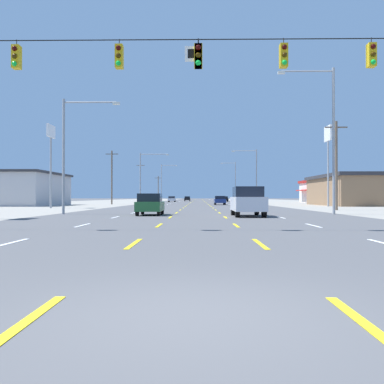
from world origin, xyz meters
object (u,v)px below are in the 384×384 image
sedan_far_left_far (172,199)px  streetlight_left_row_2 (163,180)px  hatchback_inner_left_near (150,204)px  sedan_inner_left_farthest (187,199)px  streetlight_left_row_0 (70,146)px  streetlight_right_row_0 (328,130)px  pole_sign_right_row_1 (328,143)px  streetlight_right_row_1 (254,172)px  suv_far_right_midfar (241,199)px  suv_inner_right_nearest (248,201)px  streetlight_left_row_1 (144,174)px  pole_sign_left_row_1 (51,145)px  sedan_inner_right_mid (220,200)px  streetlight_right_row_2 (234,179)px  sedan_far_right_farther (225,199)px

sedan_far_left_far → streetlight_left_row_2: size_ratio=0.44×
hatchback_inner_left_near → sedan_inner_left_farthest: bearing=90.0°
streetlight_left_row_0 → streetlight_right_row_0: streetlight_right_row_0 is taller
pole_sign_right_row_1 → streetlight_right_row_1: size_ratio=1.13×
suv_far_right_midfar → suv_inner_right_nearest: bearing=-95.1°
streetlight_left_row_2 → streetlight_left_row_1: bearing=-89.8°
suv_far_right_midfar → pole_sign_left_row_1: size_ratio=0.51×
sedan_inner_right_mid → streetlight_left_row_0: 40.26m
streetlight_left_row_2 → sedan_inner_right_mid: bearing=-73.9°
suv_inner_right_nearest → streetlight_right_row_2: 87.31m
streetlight_left_row_2 → pole_sign_right_row_1: bearing=-65.2°
sedan_inner_left_farthest → streetlight_left_row_0: streetlight_left_row_0 is taller
streetlight_right_row_1 → streetlight_right_row_0: bearing=-89.9°
sedan_far_left_far → streetlight_right_row_0: 78.53m
streetlight_left_row_2 → hatchback_inner_left_near: bearing=-85.8°
suv_inner_right_nearest → pole_sign_right_row_1: 32.48m
hatchback_inner_left_near → streetlight_left_row_0: streetlight_left_row_0 is taller
sedan_inner_left_farthest → pole_sign_left_row_1: 82.35m
sedan_inner_right_mid → sedan_far_right_farther: (3.70, 46.57, 0.00)m
sedan_inner_right_mid → pole_sign_left_row_1: bearing=-134.5°
streetlight_right_row_2 → suv_inner_right_nearest: bearing=-94.2°
pole_sign_left_row_1 → pole_sign_right_row_1: 35.46m
hatchback_inner_left_near → streetlight_left_row_0: size_ratio=0.45×
sedan_inner_right_mid → streetlight_right_row_0: bearing=-80.7°
streetlight_right_row_0 → pole_sign_left_row_1: bearing=147.9°
sedan_inner_right_mid → pole_sign_left_row_1: pole_sign_left_row_1 is taller
sedan_inner_right_mid → streetlight_left_row_0: streetlight_left_row_0 is taller
suv_far_right_midfar → sedan_inner_left_farthest: bearing=100.1°
sedan_far_left_far → sedan_inner_left_farthest: size_ratio=1.00×
sedan_inner_left_farthest → pole_sign_left_row_1: (-13.67, -80.94, 6.60)m
streetlight_left_row_0 → streetlight_left_row_1: streetlight_left_row_1 is taller
pole_sign_right_row_1 → streetlight_left_row_2: size_ratio=1.06×
sedan_far_right_farther → suv_inner_right_nearest: bearing=-92.5°
sedan_far_right_farther → streetlight_right_row_0: streetlight_right_row_0 is taller
pole_sign_left_row_1 → streetlight_right_row_2: bearing=68.1°
streetlight_left_row_2 → streetlight_right_row_2: streetlight_right_row_2 is taller
suv_far_right_midfar → streetlight_left_row_1: 17.48m
sedan_far_right_farther → streetlight_left_row_0: 86.13m
pole_sign_right_row_1 → streetlight_left_row_1: 31.91m
hatchback_inner_left_near → sedan_far_left_far: (-3.42, 78.14, -0.03)m
suv_far_right_midfar → streetlight_right_row_0: (2.65, -38.74, 5.27)m
streetlight_right_row_1 → streetlight_right_row_2: (0.08, 41.83, 0.60)m
sedan_inner_left_farthest → streetlight_left_row_0: (-6.26, -97.76, 4.37)m
hatchback_inner_left_near → suv_far_right_midfar: (10.51, 40.33, 0.24)m
hatchback_inner_left_near → pole_sign_right_row_1: (20.82, 26.62, 7.73)m
sedan_far_left_far → streetlight_left_row_0: streetlight_left_row_0 is taller
sedan_far_left_far → streetlight_left_row_1: bearing=-94.5°
pole_sign_right_row_1 → streetlight_right_row_2: bearing=97.4°
pole_sign_left_row_1 → streetlight_right_row_0: streetlight_right_row_0 is taller
hatchback_inner_left_near → sedan_inner_right_mid: hatchback_inner_left_near is taller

